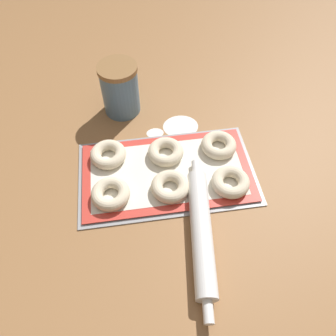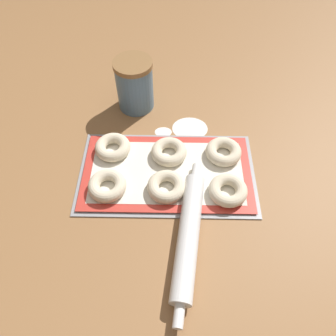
{
  "view_description": "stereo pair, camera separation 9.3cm",
  "coord_description": "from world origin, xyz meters",
  "px_view_note": "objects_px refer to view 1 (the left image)",
  "views": [
    {
      "loc": [
        -0.08,
        -0.57,
        0.8
      ],
      "look_at": [
        0.0,
        -0.01,
        0.03
      ],
      "focal_mm": 35.0,
      "sensor_mm": 36.0,
      "label": 1
    },
    {
      "loc": [
        0.01,
        -0.58,
        0.8
      ],
      "look_at": [
        0.0,
        -0.01,
        0.03
      ],
      "focal_mm": 35.0,
      "sensor_mm": 36.0,
      "label": 2
    }
  ],
  "objects_px": {
    "bagel_front_center": "(171,186)",
    "bagel_front_right": "(231,182)",
    "bagel_back_left": "(108,154)",
    "bagel_back_center": "(166,152)",
    "bagel_front_left": "(111,194)",
    "bagel_back_right": "(219,145)",
    "flour_canister": "(120,89)",
    "rolling_pin": "(201,230)",
    "baking_tray": "(168,173)"
  },
  "relations": [
    {
      "from": "rolling_pin",
      "to": "bagel_front_center",
      "type": "bearing_deg",
      "value": 111.23
    },
    {
      "from": "bagel_back_center",
      "to": "flour_canister",
      "type": "distance_m",
      "value": 0.27
    },
    {
      "from": "bagel_back_right",
      "to": "rolling_pin",
      "type": "relative_size",
      "value": 0.24
    },
    {
      "from": "bagel_back_center",
      "to": "rolling_pin",
      "type": "bearing_deg",
      "value": -78.71
    },
    {
      "from": "bagel_back_center",
      "to": "rolling_pin",
      "type": "distance_m",
      "value": 0.28
    },
    {
      "from": "bagel_front_left",
      "to": "rolling_pin",
      "type": "height_order",
      "value": "rolling_pin"
    },
    {
      "from": "bagel_back_left",
      "to": "bagel_front_left",
      "type": "bearing_deg",
      "value": -89.42
    },
    {
      "from": "bagel_back_left",
      "to": "bagel_front_center",
      "type": "bearing_deg",
      "value": -39.51
    },
    {
      "from": "bagel_front_left",
      "to": "bagel_back_right",
      "type": "bearing_deg",
      "value": 20.92
    },
    {
      "from": "bagel_back_right",
      "to": "flour_canister",
      "type": "distance_m",
      "value": 0.37
    },
    {
      "from": "bagel_front_right",
      "to": "rolling_pin",
      "type": "xyz_separation_m",
      "value": [
        -0.11,
        -0.14,
        -0.0
      ]
    },
    {
      "from": "bagel_front_center",
      "to": "bagel_front_right",
      "type": "xyz_separation_m",
      "value": [
        0.17,
        -0.01,
        0.0
      ]
    },
    {
      "from": "baking_tray",
      "to": "bagel_front_center",
      "type": "xyz_separation_m",
      "value": [
        -0.0,
        -0.07,
        0.02
      ]
    },
    {
      "from": "bagel_front_left",
      "to": "baking_tray",
      "type": "bearing_deg",
      "value": 20.8
    },
    {
      "from": "bagel_back_center",
      "to": "flour_canister",
      "type": "bearing_deg",
      "value": 116.55
    },
    {
      "from": "bagel_back_left",
      "to": "bagel_back_right",
      "type": "height_order",
      "value": "same"
    },
    {
      "from": "bagel_front_right",
      "to": "flour_canister",
      "type": "xyz_separation_m",
      "value": [
        -0.29,
        0.37,
        0.06
      ]
    },
    {
      "from": "bagel_front_right",
      "to": "bagel_back_right",
      "type": "xyz_separation_m",
      "value": [
        -0.0,
        0.14,
        0.0
      ]
    },
    {
      "from": "bagel_front_left",
      "to": "flour_canister",
      "type": "relative_size",
      "value": 0.61
    },
    {
      "from": "bagel_back_right",
      "to": "bagel_front_left",
      "type": "bearing_deg",
      "value": -159.08
    },
    {
      "from": "bagel_back_left",
      "to": "bagel_back_center",
      "type": "bearing_deg",
      "value": -5.0
    },
    {
      "from": "bagel_front_right",
      "to": "rolling_pin",
      "type": "relative_size",
      "value": 0.24
    },
    {
      "from": "bagel_back_center",
      "to": "baking_tray",
      "type": "bearing_deg",
      "value": -91.8
    },
    {
      "from": "bagel_front_right",
      "to": "bagel_back_left",
      "type": "bearing_deg",
      "value": 156.03
    },
    {
      "from": "rolling_pin",
      "to": "bagel_back_center",
      "type": "bearing_deg",
      "value": 101.29
    },
    {
      "from": "baking_tray",
      "to": "bagel_back_right",
      "type": "xyz_separation_m",
      "value": [
        0.17,
        0.06,
        0.02
      ]
    },
    {
      "from": "bagel_back_left",
      "to": "bagel_back_center",
      "type": "relative_size",
      "value": 1.0
    },
    {
      "from": "bagel_back_center",
      "to": "bagel_front_center",
      "type": "bearing_deg",
      "value": -90.95
    },
    {
      "from": "bagel_front_center",
      "to": "bagel_back_left",
      "type": "relative_size",
      "value": 1.0
    },
    {
      "from": "bagel_back_center",
      "to": "bagel_back_left",
      "type": "bearing_deg",
      "value": 175.0
    },
    {
      "from": "bagel_front_left",
      "to": "bagel_back_center",
      "type": "distance_m",
      "value": 0.21
    },
    {
      "from": "bagel_front_center",
      "to": "bagel_back_center",
      "type": "xyz_separation_m",
      "value": [
        0.0,
        0.13,
        0.0
      ]
    },
    {
      "from": "bagel_front_center",
      "to": "rolling_pin",
      "type": "distance_m",
      "value": 0.16
    },
    {
      "from": "bagel_front_left",
      "to": "flour_canister",
      "type": "height_order",
      "value": "flour_canister"
    },
    {
      "from": "bagel_back_right",
      "to": "baking_tray",
      "type": "bearing_deg",
      "value": -158.95
    },
    {
      "from": "baking_tray",
      "to": "bagel_back_left",
      "type": "xyz_separation_m",
      "value": [
        -0.17,
        0.08,
        0.02
      ]
    },
    {
      "from": "bagel_back_center",
      "to": "flour_canister",
      "type": "relative_size",
      "value": 0.61
    },
    {
      "from": "bagel_back_center",
      "to": "bagel_back_right",
      "type": "xyz_separation_m",
      "value": [
        0.17,
        0.0,
        0.0
      ]
    },
    {
      "from": "bagel_front_right",
      "to": "flour_canister",
      "type": "distance_m",
      "value": 0.47
    },
    {
      "from": "bagel_front_center",
      "to": "bagel_back_center",
      "type": "bearing_deg",
      "value": 89.05
    },
    {
      "from": "bagel_front_center",
      "to": "bagel_front_right",
      "type": "bearing_deg",
      "value": -3.37
    },
    {
      "from": "flour_canister",
      "to": "baking_tray",
      "type": "bearing_deg",
      "value": -68.7
    },
    {
      "from": "bagel_front_center",
      "to": "bagel_back_left",
      "type": "height_order",
      "value": "same"
    },
    {
      "from": "bagel_front_right",
      "to": "flour_canister",
      "type": "bearing_deg",
      "value": 127.42
    },
    {
      "from": "baking_tray",
      "to": "bagel_front_right",
      "type": "bearing_deg",
      "value": -23.86
    },
    {
      "from": "bagel_front_right",
      "to": "bagel_back_center",
      "type": "distance_m",
      "value": 0.22
    },
    {
      "from": "bagel_front_left",
      "to": "bagel_back_right",
      "type": "xyz_separation_m",
      "value": [
        0.34,
        0.13,
        0.0
      ]
    },
    {
      "from": "bagel_back_left",
      "to": "rolling_pin",
      "type": "distance_m",
      "value": 0.37
    },
    {
      "from": "baking_tray",
      "to": "flour_canister",
      "type": "height_order",
      "value": "flour_canister"
    },
    {
      "from": "bagel_front_left",
      "to": "rolling_pin",
      "type": "distance_m",
      "value": 0.27
    }
  ]
}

